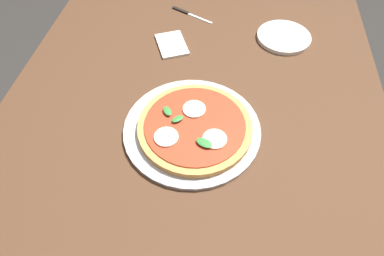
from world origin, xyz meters
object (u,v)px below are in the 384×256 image
at_px(napkin, 172,44).
at_px(knife, 187,13).
at_px(serving_tray, 192,129).
at_px(plate_white, 284,37).
at_px(pizza, 195,127).
at_px(dining_table, 192,129).

bearing_deg(napkin, knife, -6.87).
bearing_deg(serving_tray, napkin, 18.56).
bearing_deg(serving_tray, plate_white, -30.32).
xyz_separation_m(napkin, knife, (0.19, -0.02, -0.00)).
relative_size(pizza, knife, 1.89).
xyz_separation_m(serving_tray, plate_white, (0.44, -0.26, 0.00)).
xyz_separation_m(pizza, knife, (0.55, 0.10, -0.02)).
height_order(dining_table, knife, knife).
height_order(dining_table, plate_white, plate_white).
xyz_separation_m(plate_white, napkin, (-0.09, 0.38, -0.00)).
bearing_deg(serving_tray, dining_table, 7.03).
bearing_deg(knife, plate_white, -106.62).
relative_size(pizza, plate_white, 1.66).
xyz_separation_m(serving_tray, pizza, (-0.00, -0.01, 0.02)).
relative_size(dining_table, knife, 8.21).
distance_m(napkin, knife, 0.20).
bearing_deg(napkin, serving_tray, -161.44).
xyz_separation_m(dining_table, napkin, (0.28, 0.11, 0.09)).
height_order(plate_white, napkin, plate_white).
bearing_deg(plate_white, dining_table, 144.07).
height_order(dining_table, napkin, napkin).
height_order(pizza, plate_white, pizza).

